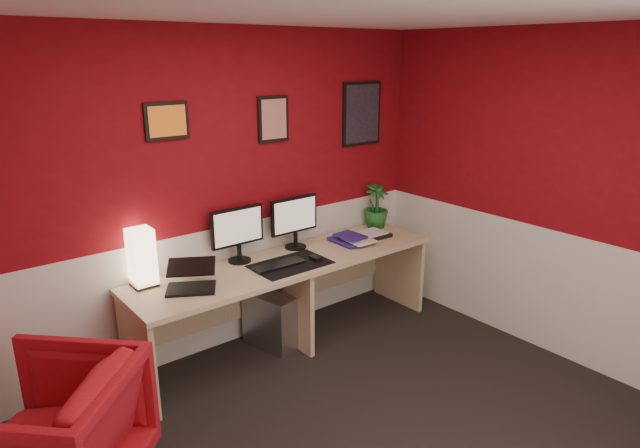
{
  "coord_description": "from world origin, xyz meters",
  "views": [
    {
      "loc": [
        -1.9,
        -1.91,
        2.3
      ],
      "look_at": [
        0.6,
        1.21,
        1.05
      ],
      "focal_mm": 30.82,
      "sensor_mm": 36.0,
      "label": 1
    }
  ],
  "objects_px": {
    "desk": "(290,302)",
    "potted_plant": "(376,206)",
    "pc_tower": "(270,320)",
    "laptop": "(190,275)",
    "armchair": "(50,436)",
    "shoji_lamp": "(142,259)",
    "zen_tray": "(369,235)",
    "monitor_left": "(238,226)",
    "monitor_right": "(295,215)"
  },
  "relations": [
    {
      "from": "desk",
      "to": "potted_plant",
      "type": "relative_size",
      "value": 6.31
    },
    {
      "from": "potted_plant",
      "to": "pc_tower",
      "type": "relative_size",
      "value": 0.92
    },
    {
      "from": "laptop",
      "to": "armchair",
      "type": "height_order",
      "value": "laptop"
    },
    {
      "from": "shoji_lamp",
      "to": "potted_plant",
      "type": "relative_size",
      "value": 0.97
    },
    {
      "from": "desk",
      "to": "shoji_lamp",
      "type": "distance_m",
      "value": 1.25
    },
    {
      "from": "desk",
      "to": "zen_tray",
      "type": "height_order",
      "value": "zen_tray"
    },
    {
      "from": "desk",
      "to": "shoji_lamp",
      "type": "height_order",
      "value": "shoji_lamp"
    },
    {
      "from": "zen_tray",
      "to": "armchair",
      "type": "relative_size",
      "value": 0.41
    },
    {
      "from": "monitor_left",
      "to": "armchair",
      "type": "relative_size",
      "value": 0.69
    },
    {
      "from": "zen_tray",
      "to": "pc_tower",
      "type": "relative_size",
      "value": 0.78
    },
    {
      "from": "monitor_left",
      "to": "monitor_right",
      "type": "xyz_separation_m",
      "value": [
        0.53,
        -0.02,
        0.0
      ]
    },
    {
      "from": "laptop",
      "to": "potted_plant",
      "type": "bearing_deg",
      "value": 37.46
    },
    {
      "from": "desk",
      "to": "pc_tower",
      "type": "distance_m",
      "value": 0.22
    },
    {
      "from": "shoji_lamp",
      "to": "potted_plant",
      "type": "distance_m",
      "value": 2.23
    },
    {
      "from": "zen_tray",
      "to": "armchair",
      "type": "bearing_deg",
      "value": -168.49
    },
    {
      "from": "monitor_right",
      "to": "pc_tower",
      "type": "height_order",
      "value": "monitor_right"
    },
    {
      "from": "monitor_right",
      "to": "armchair",
      "type": "relative_size",
      "value": 0.69
    },
    {
      "from": "monitor_left",
      "to": "pc_tower",
      "type": "height_order",
      "value": "monitor_left"
    },
    {
      "from": "shoji_lamp",
      "to": "monitor_right",
      "type": "height_order",
      "value": "monitor_right"
    },
    {
      "from": "armchair",
      "to": "shoji_lamp",
      "type": "bearing_deg",
      "value": 177.7
    },
    {
      "from": "zen_tray",
      "to": "monitor_left",
      "type": "bearing_deg",
      "value": 170.43
    },
    {
      "from": "shoji_lamp",
      "to": "zen_tray",
      "type": "height_order",
      "value": "shoji_lamp"
    },
    {
      "from": "monitor_right",
      "to": "armchair",
      "type": "bearing_deg",
      "value": -160.6
    },
    {
      "from": "monitor_right",
      "to": "pc_tower",
      "type": "bearing_deg",
      "value": -159.68
    },
    {
      "from": "pc_tower",
      "to": "monitor_right",
      "type": "bearing_deg",
      "value": 8.83
    },
    {
      "from": "shoji_lamp",
      "to": "monitor_right",
      "type": "relative_size",
      "value": 0.69
    },
    {
      "from": "monitor_left",
      "to": "desk",
      "type": "bearing_deg",
      "value": -35.38
    },
    {
      "from": "desk",
      "to": "monitor_right",
      "type": "bearing_deg",
      "value": 44.03
    },
    {
      "from": "monitor_left",
      "to": "laptop",
      "type": "bearing_deg",
      "value": -154.18
    },
    {
      "from": "laptop",
      "to": "zen_tray",
      "type": "distance_m",
      "value": 1.75
    },
    {
      "from": "monitor_left",
      "to": "potted_plant",
      "type": "height_order",
      "value": "monitor_left"
    },
    {
      "from": "monitor_left",
      "to": "potted_plant",
      "type": "xyz_separation_m",
      "value": [
        1.46,
        -0.02,
        -0.08
      ]
    },
    {
      "from": "monitor_left",
      "to": "zen_tray",
      "type": "xyz_separation_m",
      "value": [
        1.2,
        -0.2,
        -0.28
      ]
    },
    {
      "from": "laptop",
      "to": "monitor_right",
      "type": "distance_m",
      "value": 1.12
    },
    {
      "from": "monitor_right",
      "to": "pc_tower",
      "type": "relative_size",
      "value": 1.29
    },
    {
      "from": "shoji_lamp",
      "to": "monitor_left",
      "type": "xyz_separation_m",
      "value": [
        0.77,
        -0.01,
        0.09
      ]
    },
    {
      "from": "pc_tower",
      "to": "monitor_left",
      "type": "bearing_deg",
      "value": 125.29
    },
    {
      "from": "armchair",
      "to": "desk",
      "type": "bearing_deg",
      "value": 151.12
    },
    {
      "from": "zen_tray",
      "to": "pc_tower",
      "type": "height_order",
      "value": "zen_tray"
    },
    {
      "from": "monitor_right",
      "to": "potted_plant",
      "type": "relative_size",
      "value": 1.41
    },
    {
      "from": "potted_plant",
      "to": "armchair",
      "type": "xyz_separation_m",
      "value": [
        -3.09,
        -0.76,
        -0.55
      ]
    },
    {
      "from": "desk",
      "to": "armchair",
      "type": "distance_m",
      "value": 2.03
    },
    {
      "from": "desk",
      "to": "zen_tray",
      "type": "relative_size",
      "value": 7.43
    },
    {
      "from": "monitor_left",
      "to": "monitor_right",
      "type": "height_order",
      "value": "same"
    },
    {
      "from": "potted_plant",
      "to": "armchair",
      "type": "distance_m",
      "value": 3.23
    },
    {
      "from": "desk",
      "to": "armchair",
      "type": "relative_size",
      "value": 3.08
    },
    {
      "from": "zen_tray",
      "to": "laptop",
      "type": "bearing_deg",
      "value": -178.02
    },
    {
      "from": "monitor_right",
      "to": "zen_tray",
      "type": "relative_size",
      "value": 1.66
    },
    {
      "from": "shoji_lamp",
      "to": "pc_tower",
      "type": "height_order",
      "value": "shoji_lamp"
    },
    {
      "from": "laptop",
      "to": "monitor_left",
      "type": "bearing_deg",
      "value": 56.49
    }
  ]
}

